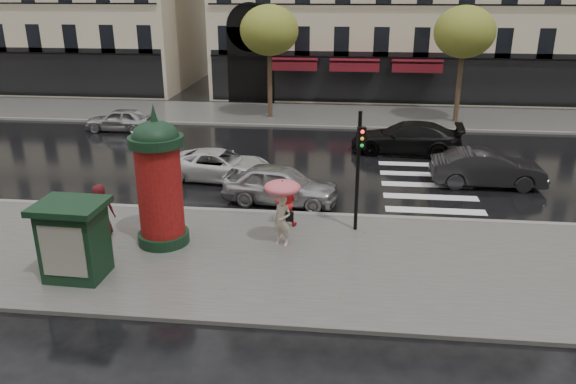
# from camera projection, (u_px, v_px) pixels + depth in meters

# --- Properties ---
(ground) EXTENTS (160.00, 160.00, 0.00)m
(ground) POSITION_uv_depth(u_px,v_px,m) (254.00, 252.00, 17.22)
(ground) COLOR black
(ground) RESTS_ON ground
(near_sidewalk) EXTENTS (90.00, 7.00, 0.12)m
(near_sidewalk) POSITION_uv_depth(u_px,v_px,m) (251.00, 258.00, 16.74)
(near_sidewalk) COLOR #474744
(near_sidewalk) RESTS_ON ground
(far_sidewalk) EXTENTS (90.00, 6.00, 0.12)m
(far_sidewalk) POSITION_uv_depth(u_px,v_px,m) (304.00, 115.00, 34.90)
(far_sidewalk) COLOR #474744
(far_sidewalk) RESTS_ON ground
(near_kerb) EXTENTS (90.00, 0.25, 0.14)m
(near_kerb) POSITION_uv_depth(u_px,v_px,m) (268.00, 213.00, 19.99)
(near_kerb) COLOR slate
(near_kerb) RESTS_ON ground
(far_kerb) EXTENTS (90.00, 0.25, 0.14)m
(far_kerb) POSITION_uv_depth(u_px,v_px,m) (300.00, 126.00, 32.10)
(far_kerb) COLOR slate
(far_kerb) RESTS_ON ground
(zebra_crossing) EXTENTS (3.60, 11.75, 0.01)m
(zebra_crossing) POSITION_uv_depth(u_px,v_px,m) (419.00, 164.00, 25.56)
(zebra_crossing) COLOR silver
(zebra_crossing) RESTS_ON ground
(tree_far_left) EXTENTS (3.40, 3.40, 6.64)m
(tree_far_left) POSITION_uv_depth(u_px,v_px,m) (269.00, 31.00, 32.38)
(tree_far_left) COLOR #38281C
(tree_far_left) RESTS_ON ground
(tree_far_right) EXTENTS (3.40, 3.40, 6.64)m
(tree_far_right) POSITION_uv_depth(u_px,v_px,m) (464.00, 32.00, 31.27)
(tree_far_right) COLOR #38281C
(tree_far_right) RESTS_ON ground
(woman_umbrella) EXTENTS (1.11, 1.11, 2.14)m
(woman_umbrella) POSITION_uv_depth(u_px,v_px,m) (282.00, 202.00, 17.00)
(woman_umbrella) COLOR beige
(woman_umbrella) RESTS_ON near_sidewalk
(woman_red) EXTENTS (0.80, 0.64, 1.57)m
(woman_red) POSITION_uv_depth(u_px,v_px,m) (286.00, 203.00, 18.64)
(woman_red) COLOR red
(woman_red) RESTS_ON near_sidewalk
(man_burgundy) EXTENTS (0.93, 0.70, 1.71)m
(man_burgundy) POSITION_uv_depth(u_px,v_px,m) (101.00, 210.00, 17.85)
(man_burgundy) COLOR #420D11
(man_burgundy) RESTS_ON near_sidewalk
(morris_column) EXTENTS (1.63, 1.63, 4.39)m
(morris_column) POSITION_uv_depth(u_px,v_px,m) (159.00, 179.00, 16.89)
(morris_column) COLOR black
(morris_column) RESTS_ON near_sidewalk
(traffic_light) EXTENTS (0.29, 0.39, 3.96)m
(traffic_light) POSITION_uv_depth(u_px,v_px,m) (359.00, 160.00, 17.63)
(traffic_light) COLOR black
(traffic_light) RESTS_ON near_sidewalk
(newsstand) EXTENTS (1.86, 1.59, 2.18)m
(newsstand) POSITION_uv_depth(u_px,v_px,m) (74.00, 239.00, 15.20)
(newsstand) COLOR black
(newsstand) RESTS_ON near_sidewalk
(car_silver) EXTENTS (4.51, 2.32, 1.47)m
(car_silver) POSITION_uv_depth(u_px,v_px,m) (281.00, 184.00, 20.85)
(car_silver) COLOR #9F9EA3
(car_silver) RESTS_ON ground
(car_darkgrey) EXTENTS (4.48, 1.57, 1.47)m
(car_darkgrey) POSITION_uv_depth(u_px,v_px,m) (488.00, 168.00, 22.63)
(car_darkgrey) COLOR black
(car_darkgrey) RESTS_ON ground
(car_white) EXTENTS (4.66, 2.48, 1.25)m
(car_white) POSITION_uv_depth(u_px,v_px,m) (220.00, 165.00, 23.40)
(car_white) COLOR silver
(car_white) RESTS_ON ground
(car_black) EXTENTS (5.40, 2.58, 1.52)m
(car_black) POSITION_uv_depth(u_px,v_px,m) (406.00, 138.00, 27.02)
(car_black) COLOR black
(car_black) RESTS_ON ground
(car_far_silver) EXTENTS (3.72, 1.50, 1.27)m
(car_far_silver) POSITION_uv_depth(u_px,v_px,m) (120.00, 120.00, 31.15)
(car_far_silver) COLOR #9B9BA0
(car_far_silver) RESTS_ON ground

